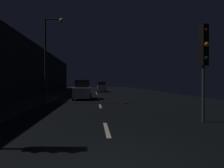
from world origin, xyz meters
TOP-DOWN VIEW (x-y plane):
  - ground at (0.00, 24.50)m, footprint 25.96×84.00m
  - sidewalk_left at (-6.78, 24.50)m, footprint 4.40×84.00m
  - building_facade_left at (-9.38, 21.00)m, footprint 0.80×63.00m
  - lane_centerline at (0.00, 16.50)m, footprint 0.16×28.33m
  - traffic_light_near_right at (4.58, 3.82)m, footprint 0.36×0.48m
  - streetlamp_overhead at (-4.23, 11.88)m, footprint 1.70×0.44m
  - car_approaching_headlights at (-1.74, 15.87)m, footprint 1.94×4.20m
  - car_distant_taillights at (1.07, 30.55)m, footprint 1.82×3.95m

SIDE VIEW (x-z plane):
  - ground at x=0.00m, z-range -0.02..0.00m
  - lane_centerline at x=0.00m, z-range 0.00..0.01m
  - sidewalk_left at x=-6.78m, z-range 0.00..0.15m
  - car_distant_taillights at x=1.07m, z-range -0.09..1.90m
  - car_approaching_headlights at x=-1.74m, z-range -0.09..2.03m
  - traffic_light_near_right at x=4.58m, z-range 0.99..5.52m
  - building_facade_left at x=-9.38m, z-range 0.00..7.60m
  - streetlamp_overhead at x=-4.23m, z-range 1.19..8.66m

